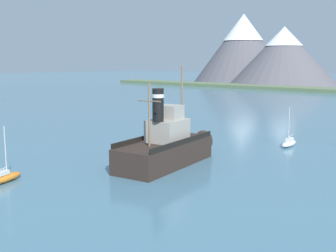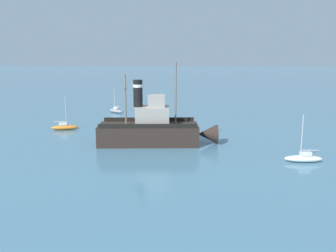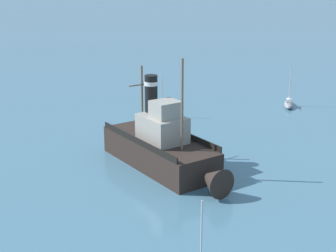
# 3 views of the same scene
# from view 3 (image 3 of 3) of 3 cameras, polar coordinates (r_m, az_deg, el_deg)

# --- Properties ---
(ground_plane) EXTENTS (600.00, 600.00, 0.00)m
(ground_plane) POSITION_cam_3_polar(r_m,az_deg,el_deg) (46.08, 0.97, -3.87)
(ground_plane) COLOR #477289
(old_tugboat) EXTENTS (6.20, 14.75, 9.90)m
(old_tugboat) POSITION_cam_3_polar(r_m,az_deg,el_deg) (43.97, -0.54, -2.38)
(old_tugboat) COLOR #2D231E
(old_tugboat) RESTS_ON ground
(sailboat_grey) EXTENTS (3.26, 3.63, 4.90)m
(sailboat_grey) POSITION_cam_3_polar(r_m,az_deg,el_deg) (65.23, 13.24, 2.44)
(sailboat_grey) COLOR gray
(sailboat_grey) RESTS_ON ground
(sailboat_orange) EXTENTS (2.24, 3.95, 4.90)m
(sailboat_orange) POSITION_cam_3_polar(r_m,az_deg,el_deg) (59.31, -0.89, 1.43)
(sailboat_orange) COLOR orange
(sailboat_orange) RESTS_ON ground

